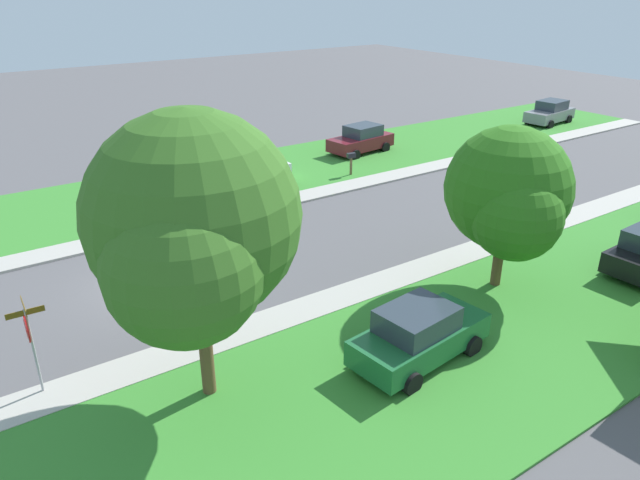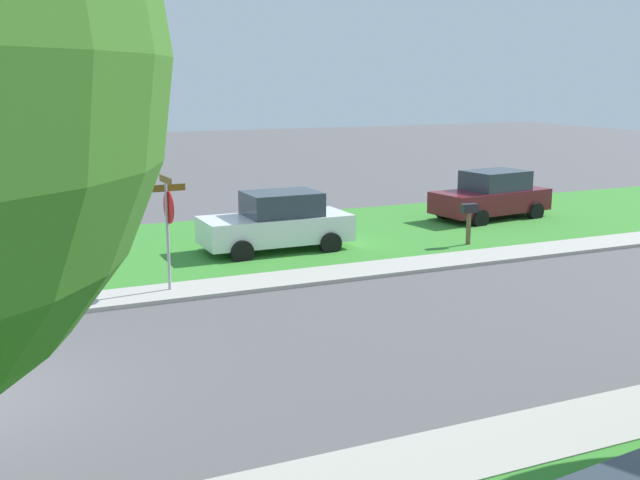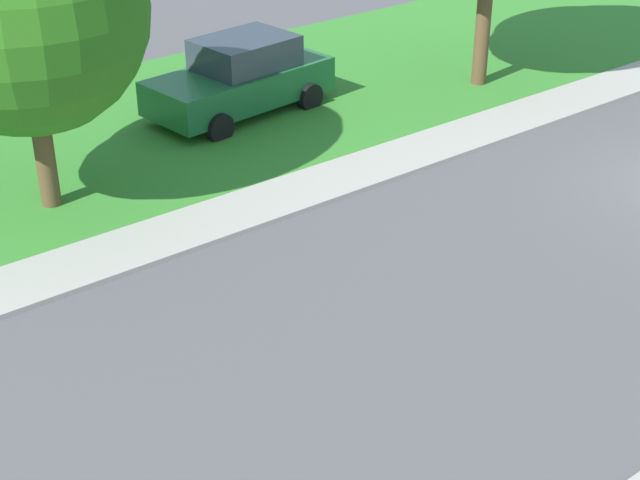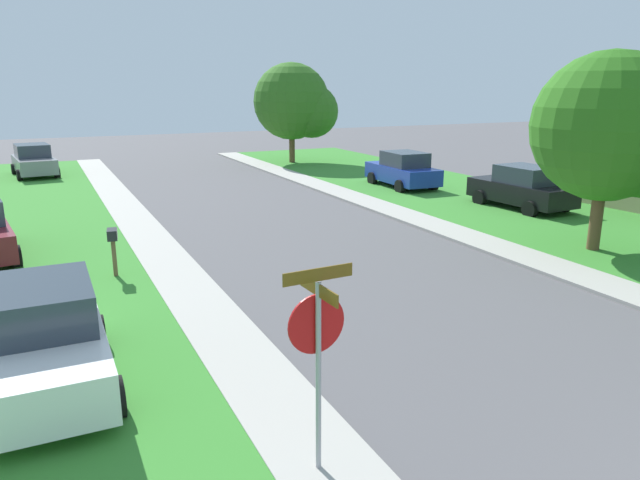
% 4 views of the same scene
% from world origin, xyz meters
% --- Properties ---
extents(ground_plane, '(120.00, 120.00, 0.00)m').
position_xyz_m(ground_plane, '(0.00, 0.00, 0.00)').
color(ground_plane, '#565456').
extents(sidewalk_east, '(1.40, 56.00, 0.10)m').
position_xyz_m(sidewalk_east, '(4.70, 12.00, 0.05)').
color(sidewalk_east, '#ADA89E').
rests_on(sidewalk_east, ground).
extents(lawn_east, '(8.00, 56.00, 0.08)m').
position_xyz_m(lawn_east, '(9.40, 12.00, 0.04)').
color(lawn_east, '#38842D').
rests_on(lawn_east, ground).
extents(sidewalk_west, '(1.40, 56.00, 0.10)m').
position_xyz_m(sidewalk_west, '(-4.70, 12.00, 0.05)').
color(sidewalk_west, '#ADA89E').
rests_on(sidewalk_west, ground).
extents(lawn_west, '(8.00, 56.00, 0.08)m').
position_xyz_m(lawn_west, '(-9.40, 12.00, 0.04)').
color(lawn_west, '#38842D').
rests_on(lawn_west, ground).
extents(stop_sign_near_corner, '(0.92, 0.92, 2.77)m').
position_xyz_m(stop_sign_near_corner, '(4.32, -4.38, 1.89)').
color(stop_sign_near_corner, '#9E9EA3').
rests_on(stop_sign_near_corner, ground).
extents(stop_sign_far_corner, '(0.92, 0.92, 2.77)m').
position_xyz_m(stop_sign_far_corner, '(-4.82, 4.55, 1.89)').
color(stop_sign_far_corner, '#9E9EA3').
rests_on(stop_sign_far_corner, ground).
extents(car_grey_kerbside_mid, '(2.41, 4.48, 1.76)m').
position_xyz_m(car_grey_kerbside_mid, '(-7.88, 33.90, 0.87)').
color(car_grey_kerbside_mid, gray).
rests_on(car_grey_kerbside_mid, ground).
extents(car_green_far_down_street, '(2.39, 4.47, 1.76)m').
position_xyz_m(car_green_far_down_street, '(8.84, 4.95, 0.87)').
color(car_green_far_down_street, '#1E6033').
rests_on(car_green_far_down_street, ground).
extents(car_white_driveway_right, '(2.05, 4.30, 1.76)m').
position_xyz_m(car_white_driveway_right, '(-7.87, 8.42, 0.87)').
color(car_white_driveway_right, white).
rests_on(car_white_driveway_right, ground).
extents(car_maroon_near_corner, '(2.45, 4.50, 1.76)m').
position_xyz_m(car_maroon_near_corner, '(-9.54, 17.24, 0.87)').
color(car_maroon_near_corner, maroon).
rests_on(car_maroon_near_corner, ground).
extents(tree_sidewalk_near, '(4.56, 4.24, 5.82)m').
position_xyz_m(tree_sidewalk_near, '(7.31, 10.22, 3.55)').
color(tree_sidewalk_near, brown).
rests_on(tree_sidewalk_near, ground).
extents(tree_across_right, '(5.49, 5.10, 7.63)m').
position_xyz_m(tree_across_right, '(7.12, -0.87, 4.91)').
color(tree_across_right, brown).
rests_on(tree_across_right, ground).
extents(mailbox, '(0.30, 0.51, 1.31)m').
position_xyz_m(mailbox, '(-6.15, 13.88, 1.01)').
color(mailbox, brown).
rests_on(mailbox, ground).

